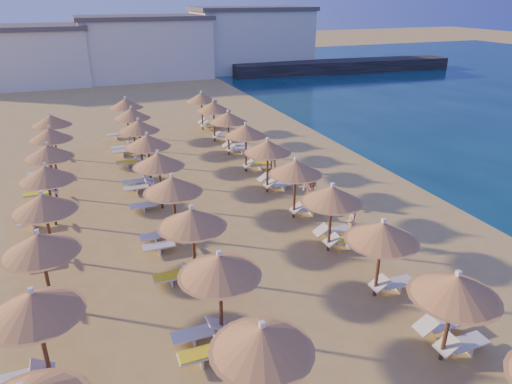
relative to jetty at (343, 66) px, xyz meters
name	(u,v)px	position (x,y,z in m)	size (l,w,h in m)	color
ground	(283,262)	(-27.14, -40.48, -0.75)	(220.00, 220.00, 0.00)	tan
jetty	(343,66)	(0.00, 0.00, 0.00)	(30.00, 4.00, 1.50)	black
hotel_blocks	(154,46)	(-24.02, 5.16, 2.95)	(44.40, 10.20, 8.10)	white
parasol_row_east	(295,168)	(-25.04, -37.10, 1.70)	(2.44, 34.73, 2.97)	brown
parasol_row_west	(173,186)	(-30.57, -37.10, 1.70)	(2.44, 34.73, 2.97)	brown
parasol_row_inland	(45,188)	(-35.39, -35.49, 1.70)	(2.44, 25.04, 2.97)	brown
loungers	(203,224)	(-29.35, -36.86, -0.41)	(13.41, 33.73, 0.66)	silver
beachgoer_a	(352,223)	(-23.83, -40.05, 0.14)	(0.65, 0.43, 1.78)	tan
beachgoer_c	(273,157)	(-23.50, -30.99, 0.05)	(0.94, 0.39, 1.61)	tan
beachgoer_b	(310,188)	(-23.72, -36.11, 0.13)	(0.86, 0.67, 1.76)	tan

